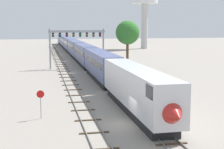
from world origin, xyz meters
TOP-DOWN VIEW (x-y plane):
  - ground_plane at (0.00, 0.00)m, footprint 400.00×400.00m
  - track_main at (2.00, 60.00)m, footprint 2.60×200.00m
  - track_near at (-3.50, 40.00)m, footprint 2.60×160.00m
  - passenger_train at (2.00, 69.54)m, footprint 3.04×151.46m
  - signal_gantry at (-0.25, 42.71)m, footprint 12.10×0.49m
  - water_tower at (32.41, 99.19)m, footprint 10.30×10.30m
  - stop_sign at (-8.00, 3.66)m, footprint 0.76×0.08m
  - trackside_tree_left at (10.13, 39.59)m, footprint 5.06×5.06m

SIDE VIEW (x-z plane):
  - ground_plane at x=0.00m, z-range 0.00..0.00m
  - track_main at x=2.00m, z-range -0.01..0.15m
  - track_near at x=-3.50m, z-range -0.01..0.15m
  - stop_sign at x=-8.00m, z-range 0.43..3.31m
  - passenger_train at x=2.00m, z-range 0.21..5.01m
  - signal_gantry at x=-0.25m, z-range 2.07..10.62m
  - trackside_tree_left at x=10.13m, z-range 2.52..12.77m
  - water_tower at x=32.41m, z-range 6.97..30.88m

